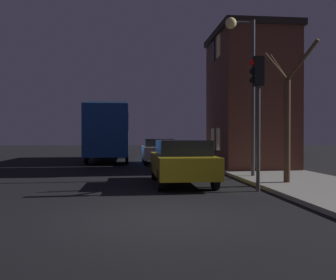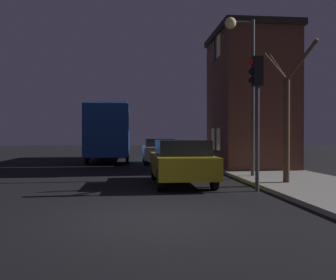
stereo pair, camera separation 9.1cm
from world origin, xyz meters
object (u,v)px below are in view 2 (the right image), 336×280
Objects in this scene: bare_tree at (288,115)px; car_near_lane at (181,161)px; bus at (110,129)px; traffic_light at (256,94)px; car_mid_lane at (159,151)px; streetlamp at (243,65)px.

car_near_lane is at bearing 167.15° from bare_tree.
bus is at bearing 116.02° from bare_tree.
traffic_light reaches higher than car_mid_lane.
car_near_lane is at bearing -152.50° from streetlamp.
traffic_light is 3.50m from car_near_lane.
streetlamp is 1.57× the size of car_mid_lane.
streetlamp is 3.13m from bare_tree.
streetlamp is 13.01m from bus.
streetlamp is 1.35× the size of car_near_lane.
streetlamp is at bearing 79.51° from traffic_light.
bus is (-5.79, 11.43, -2.28)m from streetlamp.
bus is at bearing 116.87° from streetlamp.
traffic_light is at bearing -79.82° from car_mid_lane.
traffic_light is 15.60m from bus.
car_near_lane is (3.14, -12.81, -1.35)m from bus.
traffic_light is 1.04× the size of car_mid_lane.
bare_tree is at bearing -12.85° from car_near_lane.
streetlamp is 3.64m from traffic_light.
bus is at bearing 103.77° from car_near_lane.
bus is at bearing 134.95° from car_mid_lane.
traffic_light is 0.44× the size of bus.
traffic_light is 0.89× the size of bare_tree.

